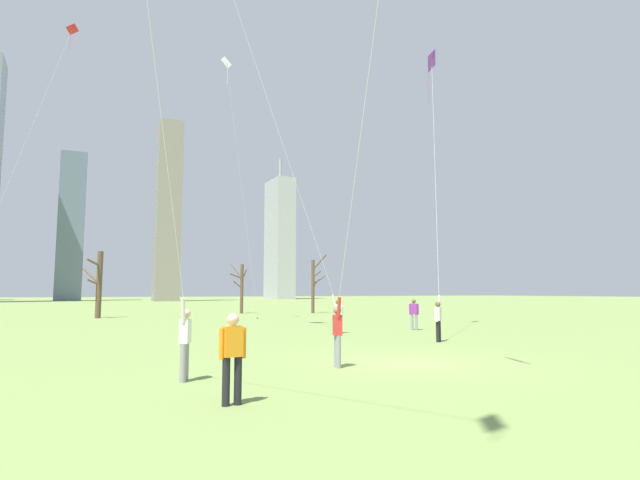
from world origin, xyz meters
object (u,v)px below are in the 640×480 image
object	(u,v)px
kite_flyer_far_back_teal	(356,189)
distant_kite_drifting_left_white	(230,91)
bystander_watching_nearby	(414,313)
bare_tree_right_of_center	(314,285)
kite_flyer_foreground_right_orange	(310,230)
bare_tree_far_right_edge	(98,283)
bystander_strolling_midfield	(232,354)
kite_flyer_foreground_left_blue	(161,142)
bare_tree_center	(241,286)
kite_flyer_midfield_left_purple	(436,234)
distant_kite_low_near_trees_red	(62,54)

from	to	relation	value
kite_flyer_far_back_teal	distant_kite_drifting_left_white	bearing A→B (deg)	82.38
bystander_watching_nearby	bare_tree_right_of_center	bearing A→B (deg)	78.77
kite_flyer_foreground_right_orange	bare_tree_far_right_edge	distance (m)	21.86
kite_flyer_foreground_right_orange	distant_kite_drifting_left_white	xyz separation A→B (m)	(-1.07, 11.41, 11.19)
bystander_strolling_midfield	bare_tree_right_of_center	world-z (taller)	bare_tree_right_of_center
kite_flyer_foreground_left_blue	bare_tree_right_of_center	world-z (taller)	kite_flyer_foreground_left_blue
distant_kite_drifting_left_white	bystander_watching_nearby	bearing A→B (deg)	-60.23
bare_tree_right_of_center	bare_tree_far_right_edge	xyz separation A→B (m)	(-18.85, -1.13, -0.02)
kite_flyer_foreground_left_blue	bare_tree_right_of_center	xyz separation A→B (m)	(19.15, 34.04, -2.09)
bystander_strolling_midfield	bare_tree_far_right_edge	bearing A→B (deg)	91.66
bare_tree_center	bare_tree_far_right_edge	distance (m)	12.90
kite_flyer_foreground_right_orange	kite_flyer_far_back_teal	bearing A→B (deg)	-109.53
bare_tree_far_right_edge	bare_tree_right_of_center	bearing A→B (deg)	3.45
kite_flyer_far_back_teal	bare_tree_center	world-z (taller)	kite_flyer_far_back_teal
bystander_strolling_midfield	bare_tree_center	bearing A→B (deg)	72.78
kite_flyer_foreground_left_blue	bare_tree_far_right_edge	bearing A→B (deg)	89.48
kite_flyer_foreground_right_orange	kite_flyer_midfield_left_purple	world-z (taller)	kite_flyer_foreground_right_orange
distant_kite_drifting_left_white	distant_kite_low_near_trees_red	world-z (taller)	distant_kite_low_near_trees_red
distant_kite_drifting_left_white	bare_tree_right_of_center	size ratio (longest dim) A/B	3.39
kite_flyer_midfield_left_purple	bare_tree_right_of_center	bearing A→B (deg)	76.87
bare_tree_far_right_edge	kite_flyer_foreground_right_orange	bearing A→B (deg)	-66.18
distant_kite_low_near_trees_red	bare_tree_far_right_edge	world-z (taller)	distant_kite_low_near_trees_red
kite_flyer_foreground_left_blue	bare_tree_right_of_center	bearing A→B (deg)	60.64
distant_kite_drifting_left_white	distant_kite_low_near_trees_red	size ratio (longest dim) A/B	0.79
distant_kite_drifting_left_white	bare_tree_center	distance (m)	18.79
kite_flyer_foreground_left_blue	distant_kite_drifting_left_white	world-z (taller)	kite_flyer_foreground_left_blue
kite_flyer_far_back_teal	bare_tree_right_of_center	world-z (taller)	kite_flyer_far_back_teal
kite_flyer_foreground_right_orange	distant_kite_drifting_left_white	distance (m)	16.02
kite_flyer_far_back_teal	bare_tree_right_of_center	xyz separation A→B (m)	(14.25, 32.79, -1.87)
distant_kite_low_near_trees_red	bare_tree_far_right_edge	distance (m)	18.28
kite_flyer_foreground_right_orange	distant_kite_drifting_left_white	world-z (taller)	kite_flyer_foreground_right_orange
bystander_watching_nearby	bystander_strolling_midfield	distance (m)	18.83
distant_kite_low_near_trees_red	kite_flyer_midfield_left_purple	bearing A→B (deg)	-57.03
bystander_strolling_midfield	distant_kite_low_near_trees_red	xyz separation A→B (m)	(-4.29, 33.95, 19.74)
kite_flyer_midfield_left_purple	bare_tree_center	world-z (taller)	kite_flyer_midfield_left_purple
kite_flyer_midfield_left_purple	bare_tree_far_right_edge	world-z (taller)	kite_flyer_midfield_left_purple
kite_flyer_far_back_teal	bare_tree_far_right_edge	distance (m)	32.04
bare_tree_center	distant_kite_drifting_left_white	bearing A→B (deg)	-111.60
kite_flyer_foreground_right_orange	bystander_strolling_midfield	bearing A→B (deg)	-119.83
distant_kite_drifting_left_white	kite_flyer_foreground_right_orange	bearing A→B (deg)	-84.62
bystander_strolling_midfield	bare_tree_center	world-z (taller)	bare_tree_center
distant_kite_drifting_left_white	bare_tree_center	bearing A→B (deg)	68.40
bare_tree_far_right_edge	bare_tree_center	bearing A→B (deg)	15.58
kite_flyer_midfield_left_purple	bare_tree_center	xyz separation A→B (m)	(-0.45, 27.97, -2.07)
bystander_watching_nearby	bare_tree_center	distance (m)	24.07
kite_flyer_far_back_teal	bare_tree_far_right_edge	size ratio (longest dim) A/B	2.94
distant_kite_drifting_left_white	bare_tree_right_of_center	xyz separation A→B (m)	(11.15, 9.60, -13.56)
bare_tree_center	bare_tree_far_right_edge	size ratio (longest dim) A/B	0.91
bare_tree_far_right_edge	kite_flyer_midfield_left_purple	bearing A→B (deg)	-62.29
kite_flyer_foreground_left_blue	distant_kite_low_near_trees_red	xyz separation A→B (m)	(-3.02, 33.37, 15.85)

